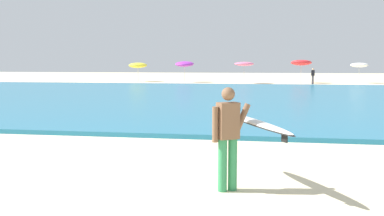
% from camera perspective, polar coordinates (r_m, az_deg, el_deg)
% --- Properties ---
extents(ground_plane, '(160.00, 160.00, 0.00)m').
position_cam_1_polar(ground_plane, '(8.33, -19.22, -8.87)').
color(ground_plane, beige).
extents(sea, '(120.00, 28.00, 0.14)m').
position_cam_1_polar(sea, '(25.56, 0.37, 1.66)').
color(sea, teal).
rests_on(sea, ground).
extents(surfer_with_board, '(1.43, 2.12, 1.73)m').
position_cam_1_polar(surfer_with_board, '(6.92, 6.51, -2.96)').
color(surfer_with_board, '#338E56').
rests_on(surfer_with_board, ground).
extents(beach_umbrella_0, '(2.07, 2.08, 2.16)m').
position_cam_1_polar(beach_umbrella_0, '(47.32, -7.48, 5.86)').
color(beach_umbrella_0, beige).
rests_on(beach_umbrella_0, ground).
extents(beach_umbrella_1, '(2.03, 2.07, 2.36)m').
position_cam_1_polar(beach_umbrella_1, '(45.20, -1.04, 6.09)').
color(beach_umbrella_1, beige).
rests_on(beach_umbrella_1, ground).
extents(beach_umbrella_2, '(1.99, 2.00, 2.22)m').
position_cam_1_polar(beach_umbrella_2, '(42.70, 7.20, 6.05)').
color(beach_umbrella_2, beige).
rests_on(beach_umbrella_2, ground).
extents(beach_umbrella_3, '(2.14, 2.18, 2.49)m').
position_cam_1_polar(beach_umbrella_3, '(44.80, 14.83, 6.07)').
color(beach_umbrella_3, beige).
rests_on(beach_umbrella_3, ground).
extents(beach_umbrella_4, '(1.76, 1.76, 2.13)m').
position_cam_1_polar(beach_umbrella_4, '(46.36, 22.08, 5.51)').
color(beach_umbrella_4, beige).
rests_on(beach_umbrella_4, ground).
extents(beachgoer_near_row_left, '(0.32, 0.20, 1.58)m').
position_cam_1_polar(beachgoer_near_row_left, '(42.82, 16.33, 4.31)').
color(beachgoer_near_row_left, '#383842').
rests_on(beachgoer_near_row_left, ground).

